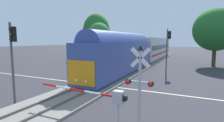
{
  "coord_description": "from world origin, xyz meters",
  "views": [
    {
      "loc": [
        8.71,
        -15.0,
        4.48
      ],
      "look_at": [
        -0.2,
        3.82,
        2.0
      ],
      "focal_mm": 28.39,
      "sensor_mm": 36.0,
      "label": 1
    }
  ],
  "objects_px": {
    "crossing_signal_mast": "(140,80)",
    "pine_left_background": "(96,32)",
    "traffic_signal_median": "(12,50)",
    "crossing_gate_near": "(107,96)",
    "traffic_signal_far_side": "(168,44)",
    "commuter_train": "(144,49)",
    "oak_far_right": "(216,30)",
    "crossing_gate_far": "(94,61)",
    "oak_behind_train": "(99,35)"
  },
  "relations": [
    {
      "from": "traffic_signal_far_side",
      "to": "oak_behind_train",
      "type": "xyz_separation_m",
      "value": [
        -15.21,
        8.66,
        1.55
      ]
    },
    {
      "from": "commuter_train",
      "to": "pine_left_background",
      "type": "distance_m",
      "value": 14.72
    },
    {
      "from": "crossing_signal_mast",
      "to": "traffic_signal_far_side",
      "type": "distance_m",
      "value": 16.16
    },
    {
      "from": "traffic_signal_far_side",
      "to": "crossing_gate_near",
      "type": "bearing_deg",
      "value": -93.48
    },
    {
      "from": "crossing_gate_near",
      "to": "traffic_signal_median",
      "type": "relative_size",
      "value": 1.05
    },
    {
      "from": "crossing_gate_near",
      "to": "crossing_signal_mast",
      "type": "bearing_deg",
      "value": -11.51
    },
    {
      "from": "crossing_gate_near",
      "to": "traffic_signal_far_side",
      "type": "bearing_deg",
      "value": 86.52
    },
    {
      "from": "traffic_signal_median",
      "to": "oak_far_right",
      "type": "distance_m",
      "value": 29.97
    },
    {
      "from": "traffic_signal_far_side",
      "to": "oak_far_right",
      "type": "bearing_deg",
      "value": 58.98
    },
    {
      "from": "crossing_gate_near",
      "to": "traffic_signal_median",
      "type": "xyz_separation_m",
      "value": [
        -6.91,
        -0.48,
        2.38
      ]
    },
    {
      "from": "crossing_gate_near",
      "to": "commuter_train",
      "type": "bearing_deg",
      "value": 100.67
    },
    {
      "from": "crossing_gate_far",
      "to": "traffic_signal_far_side",
      "type": "xyz_separation_m",
      "value": [
        9.85,
        2.41,
        2.53
      ]
    },
    {
      "from": "crossing_signal_mast",
      "to": "crossing_gate_far",
      "type": "xyz_separation_m",
      "value": [
        -10.83,
        13.66,
        -1.15
      ]
    },
    {
      "from": "traffic_signal_far_side",
      "to": "pine_left_background",
      "type": "height_order",
      "value": "pine_left_background"
    },
    {
      "from": "crossing_gate_far",
      "to": "pine_left_background",
      "type": "distance_m",
      "value": 18.75
    },
    {
      "from": "oak_behind_train",
      "to": "traffic_signal_median",
      "type": "bearing_deg",
      "value": -73.5
    },
    {
      "from": "crossing_gate_near",
      "to": "oak_far_right",
      "type": "distance_m",
      "value": 27.28
    },
    {
      "from": "traffic_signal_far_side",
      "to": "traffic_signal_median",
      "type": "relative_size",
      "value": 1.05
    },
    {
      "from": "crossing_gate_far",
      "to": "oak_behind_train",
      "type": "bearing_deg",
      "value": 115.82
    },
    {
      "from": "commuter_train",
      "to": "crossing_gate_far",
      "type": "height_order",
      "value": "commuter_train"
    },
    {
      "from": "oak_far_right",
      "to": "oak_behind_train",
      "type": "bearing_deg",
      "value": -175.81
    },
    {
      "from": "crossing_signal_mast",
      "to": "oak_far_right",
      "type": "relative_size",
      "value": 0.43
    },
    {
      "from": "traffic_signal_median",
      "to": "oak_far_right",
      "type": "relative_size",
      "value": 0.58
    },
    {
      "from": "traffic_signal_far_side",
      "to": "traffic_signal_median",
      "type": "distance_m",
      "value": 17.97
    },
    {
      "from": "commuter_train",
      "to": "traffic_signal_far_side",
      "type": "relative_size",
      "value": 7.23
    },
    {
      "from": "traffic_signal_median",
      "to": "oak_behind_train",
      "type": "height_order",
      "value": "oak_behind_train"
    },
    {
      "from": "crossing_gate_near",
      "to": "traffic_signal_median",
      "type": "height_order",
      "value": "traffic_signal_median"
    },
    {
      "from": "traffic_signal_median",
      "to": "oak_behind_train",
      "type": "bearing_deg",
      "value": 106.5
    },
    {
      "from": "oak_far_right",
      "to": "traffic_signal_median",
      "type": "bearing_deg",
      "value": -117.98
    },
    {
      "from": "crossing_gate_near",
      "to": "oak_far_right",
      "type": "bearing_deg",
      "value": 74.67
    },
    {
      "from": "crossing_gate_far",
      "to": "crossing_signal_mast",
      "type": "bearing_deg",
      "value": -51.61
    },
    {
      "from": "commuter_train",
      "to": "crossing_signal_mast",
      "type": "xyz_separation_m",
      "value": [
        6.38,
        -24.04,
        -0.21
      ]
    },
    {
      "from": "traffic_signal_far_side",
      "to": "oak_behind_train",
      "type": "distance_m",
      "value": 17.57
    },
    {
      "from": "crossing_gate_far",
      "to": "oak_far_right",
      "type": "xyz_separation_m",
      "value": [
        16.01,
        12.64,
        4.76
      ]
    },
    {
      "from": "oak_behind_train",
      "to": "pine_left_background",
      "type": "bearing_deg",
      "value": 125.43
    },
    {
      "from": "crossing_gate_near",
      "to": "pine_left_background",
      "type": "relative_size",
      "value": 0.55
    },
    {
      "from": "oak_behind_train",
      "to": "commuter_train",
      "type": "bearing_deg",
      "value": -4.05
    },
    {
      "from": "crossing_gate_near",
      "to": "traffic_signal_far_side",
      "type": "height_order",
      "value": "traffic_signal_far_side"
    },
    {
      "from": "crossing_gate_far",
      "to": "traffic_signal_median",
      "type": "xyz_separation_m",
      "value": [
        1.99,
        -13.74,
        2.36
      ]
    },
    {
      "from": "crossing_signal_mast",
      "to": "traffic_signal_far_side",
      "type": "xyz_separation_m",
      "value": [
        -0.97,
        16.07,
        1.38
      ]
    },
    {
      "from": "traffic_signal_far_side",
      "to": "oak_far_right",
      "type": "xyz_separation_m",
      "value": [
        6.15,
        10.23,
        2.23
      ]
    },
    {
      "from": "traffic_signal_median",
      "to": "traffic_signal_far_side",
      "type": "bearing_deg",
      "value": 64.05
    },
    {
      "from": "crossing_signal_mast",
      "to": "pine_left_background",
      "type": "xyz_separation_m",
      "value": [
        -19.55,
        29.47,
        3.91
      ]
    },
    {
      "from": "traffic_signal_far_side",
      "to": "oak_far_right",
      "type": "distance_m",
      "value": 12.14
    },
    {
      "from": "traffic_signal_far_side",
      "to": "traffic_signal_median",
      "type": "height_order",
      "value": "traffic_signal_far_side"
    },
    {
      "from": "commuter_train",
      "to": "crossing_gate_near",
      "type": "bearing_deg",
      "value": -79.33
    },
    {
      "from": "crossing_gate_near",
      "to": "crossing_gate_far",
      "type": "bearing_deg",
      "value": 123.85
    },
    {
      "from": "traffic_signal_median",
      "to": "crossing_gate_near",
      "type": "bearing_deg",
      "value": 3.94
    },
    {
      "from": "crossing_gate_far",
      "to": "traffic_signal_far_side",
      "type": "height_order",
      "value": "traffic_signal_far_side"
    },
    {
      "from": "commuter_train",
      "to": "crossing_gate_far",
      "type": "distance_m",
      "value": 11.37
    }
  ]
}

